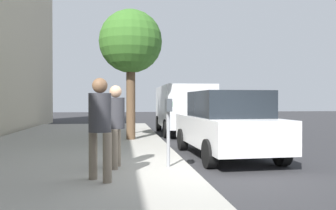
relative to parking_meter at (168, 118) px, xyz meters
The scene contains 9 objects.
ground_plane 1.28m from the parking_meter, 115.09° to the right, with size 80.00×80.00×0.00m, color #2B2B2D.
sidewalk_slab 2.76m from the parking_meter, 95.00° to the left, with size 28.00×6.00×0.15m, color gray.
parking_meter is the anchor object (origin of this frame).
pedestrian_at_meter 1.08m from the parking_meter, 87.06° to the left, with size 0.51×0.37×1.68m.
pedestrian_bystander 1.70m from the parking_meter, 128.89° to the left, with size 0.44×0.41×1.76m.
parked_sedan_near 2.63m from the parking_meter, 44.28° to the right, with size 4.46×2.09×1.77m.
parked_van_far 8.63m from the parking_meter, 12.19° to the right, with size 5.22×2.17×2.18m.
street_tree 5.78m from the parking_meter, ahead, with size 2.24×2.24×4.60m.
traffic_signal 7.65m from the parking_meter, ahead, with size 0.24×0.44×3.60m.
Camera 1 is at (-6.76, 1.43, 1.52)m, focal length 36.49 mm.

